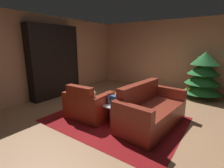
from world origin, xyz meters
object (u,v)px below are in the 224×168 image
Objects in this scene: book_stack_on_table at (115,99)px; decorated_tree at (203,75)px; armchair_red at (88,106)px; bottle_on_table at (108,100)px; coffee_table at (117,104)px; couch_red at (150,111)px; bookshelf_unit at (58,63)px.

decorated_tree reaches higher than book_stack_on_table.
armchair_red is 4.24× the size of bottle_on_table.
couch_red is at bearing 18.88° from coffee_table.
couch_red reaches higher than armchair_red.
coffee_table is at bearing 26.95° from book_stack_on_table.
couch_red is (1.32, 0.49, 0.01)m from armchair_red.
bookshelf_unit is at bearing 175.74° from couch_red.
coffee_table is 3.12× the size of bottle_on_table.
bottle_on_table is (-0.08, -0.16, 0.02)m from book_stack_on_table.
couch_red is at bearing -4.26° from bookshelf_unit.
armchair_red reaches higher than bottle_on_table.
decorated_tree is at bearing 65.40° from book_stack_on_table.
book_stack_on_table is at bearing 21.48° from armchair_red.
book_stack_on_table is 3.20m from decorated_tree.
armchair_red is at bearing -171.38° from bottle_on_table.
bookshelf_unit reaches higher than couch_red.
bookshelf_unit is 9.52× the size of bottle_on_table.
couch_red is at bearing 19.22° from book_stack_on_table.
book_stack_on_table is at bearing -10.83° from bookshelf_unit.
bottle_on_table is (-0.11, -0.17, 0.13)m from coffee_table.
bottle_on_table is at bearing -114.68° from decorated_tree.
decorated_tree is at bearing 76.97° from couch_red.
armchair_red is 0.58m from bottle_on_table.
bookshelf_unit is 2.26m from armchair_red.
bookshelf_unit is 1.26× the size of couch_red.
armchair_red is 1.36× the size of coffee_table.
couch_red is at bearing 27.20° from bottle_on_table.
couch_red is 0.78m from book_stack_on_table.
bookshelf_unit is 3.40m from couch_red.
book_stack_on_table is at bearing 63.93° from bottle_on_table.
coffee_table is (2.62, -0.48, -0.68)m from bookshelf_unit.
coffee_table is at bearing -114.24° from decorated_tree.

